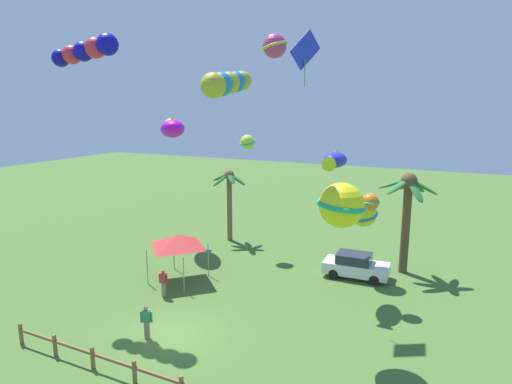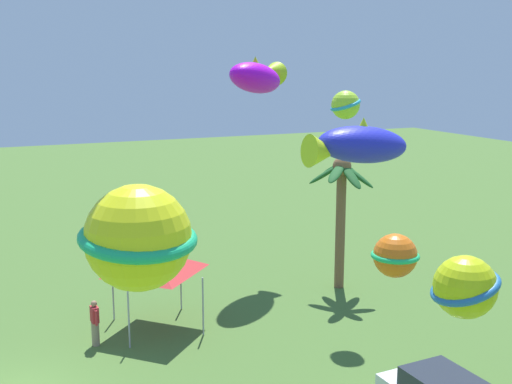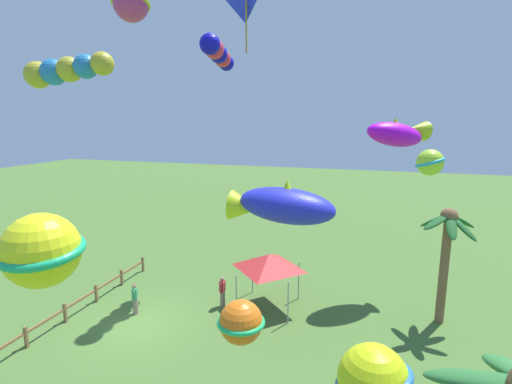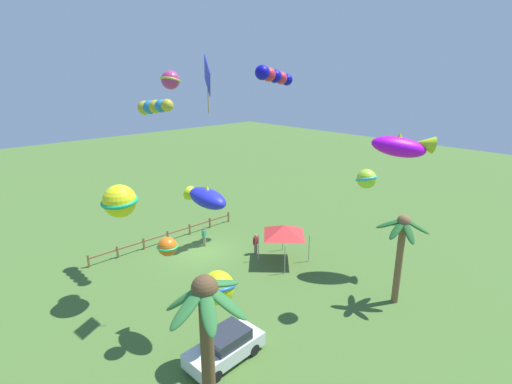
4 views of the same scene
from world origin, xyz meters
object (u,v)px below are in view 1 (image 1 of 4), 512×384
(kite_ball_8, at_px, (370,202))
(kite_fish_9, at_px, (335,160))
(kite_tube_0, at_px, (227,83))
(kite_fish_5, at_px, (172,128))
(palm_tree_0, at_px, (229,189))
(kite_ball_2, at_px, (341,205))
(spectator_0, at_px, (147,322))
(kite_ball_6, at_px, (247,142))
(festival_tent, at_px, (178,241))
(kite_diamond_3, at_px, (305,51))
(palm_tree_1, at_px, (407,202))
(kite_ball_4, at_px, (275,46))
(parked_car_0, at_px, (355,266))
(spectator_1, at_px, (163,283))
(kite_tube_1, at_px, (86,50))
(kite_ball_7, at_px, (364,214))

(kite_ball_8, bearing_deg, kite_fish_9, 171.04)
(kite_tube_0, bearing_deg, kite_fish_5, 134.14)
(palm_tree_0, xyz_separation_m, kite_ball_2, (11.55, -11.20, 2.29))
(palm_tree_0, distance_m, kite_fish_9, 11.67)
(spectator_0, distance_m, kite_ball_6, 14.91)
(festival_tent, height_order, kite_diamond_3, kite_diamond_3)
(palm_tree_1, height_order, kite_ball_4, kite_ball_4)
(parked_car_0, distance_m, kite_fish_9, 7.19)
(festival_tent, xyz_separation_m, kite_fish_5, (-4.49, 5.95, 6.32))
(kite_ball_2, xyz_separation_m, kite_fish_9, (-1.87, 5.65, 1.13))
(parked_car_0, xyz_separation_m, spectator_1, (-8.92, -7.33, 0.06))
(kite_tube_1, height_order, kite_ball_4, kite_tube_1)
(kite_ball_6, distance_m, kite_ball_7, 9.66)
(kite_ball_8, distance_m, kite_fish_9, 2.93)
(palm_tree_1, height_order, kite_diamond_3, kite_diamond_3)
(spectator_1, bearing_deg, kite_ball_6, 86.46)
(parked_car_0, height_order, kite_ball_7, kite_ball_7)
(spectator_0, bearing_deg, kite_ball_8, 46.40)
(palm_tree_0, height_order, kite_ball_2, kite_ball_2)
(kite_ball_2, height_order, kite_fish_5, kite_fish_5)
(kite_ball_4, bearing_deg, kite_fish_9, 73.37)
(kite_tube_1, relative_size, kite_ball_2, 1.48)
(parked_car_0, height_order, festival_tent, festival_tent)
(kite_tube_1, xyz_separation_m, kite_fish_5, (-2.07, 9.57, -4.28))
(kite_tube_0, bearing_deg, palm_tree_1, 66.49)
(festival_tent, bearing_deg, kite_tube_0, -39.65)
(kite_ball_7, bearing_deg, kite_fish_5, 176.31)
(kite_fish_5, relative_size, kite_ball_8, 2.95)
(festival_tent, distance_m, kite_tube_0, 12.22)
(palm_tree_0, xyz_separation_m, kite_ball_4, (8.19, -10.51, 8.82))
(palm_tree_1, height_order, kite_ball_2, kite_ball_2)
(spectator_0, relative_size, kite_ball_2, 0.60)
(kite_fish_5, bearing_deg, kite_ball_7, -3.69)
(kite_tube_0, height_order, kite_fish_5, kite_tube_0)
(spectator_1, distance_m, kite_tube_1, 12.69)
(spectator_1, bearing_deg, kite_ball_7, 38.39)
(festival_tent, relative_size, kite_tube_0, 0.84)
(spectator_0, bearing_deg, kite_tube_0, 9.89)
(spectator_1, xyz_separation_m, kite_ball_2, (9.89, -0.70, 5.54))
(kite_ball_4, bearing_deg, kite_ball_8, 52.55)
(kite_tube_0, height_order, kite_diamond_3, kite_diamond_3)
(palm_tree_0, bearing_deg, festival_tent, -82.98)
(kite_tube_1, relative_size, kite_fish_5, 0.98)
(kite_ball_7, bearing_deg, palm_tree_1, 44.62)
(kite_ball_2, xyz_separation_m, kite_fish_5, (-15.02, 8.96, 2.44))
(kite_ball_2, distance_m, kite_fish_5, 17.66)
(kite_ball_4, bearing_deg, palm_tree_0, 127.95)
(kite_diamond_3, bearing_deg, spectator_1, -151.51)
(kite_tube_0, distance_m, kite_diamond_3, 7.07)
(parked_car_0, bearing_deg, kite_tube_1, -144.18)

